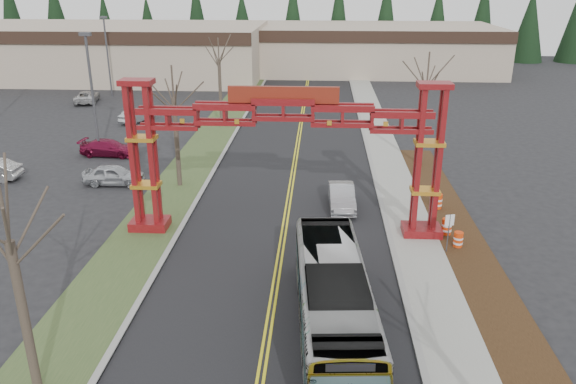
# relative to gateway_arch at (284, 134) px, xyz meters

# --- Properties ---
(road) EXTENTS (12.00, 110.00, 0.02)m
(road) POSITION_rel_gateway_arch_xyz_m (-0.00, 7.00, -5.97)
(road) COLOR black
(road) RESTS_ON ground
(lane_line_left) EXTENTS (0.12, 100.00, 0.01)m
(lane_line_left) POSITION_rel_gateway_arch_xyz_m (-0.12, 7.00, -5.96)
(lane_line_left) COLOR yellow
(lane_line_left) RESTS_ON road
(lane_line_right) EXTENTS (0.12, 100.00, 0.01)m
(lane_line_right) POSITION_rel_gateway_arch_xyz_m (0.12, 7.00, -5.96)
(lane_line_right) COLOR yellow
(lane_line_right) RESTS_ON road
(curb_right) EXTENTS (0.30, 110.00, 0.15)m
(curb_right) POSITION_rel_gateway_arch_xyz_m (6.15, 7.00, -5.91)
(curb_right) COLOR gray
(curb_right) RESTS_ON ground
(sidewalk_right) EXTENTS (2.60, 110.00, 0.14)m
(sidewalk_right) POSITION_rel_gateway_arch_xyz_m (7.60, 7.00, -5.91)
(sidewalk_right) COLOR gray
(sidewalk_right) RESTS_ON ground
(landscape_strip) EXTENTS (2.60, 50.00, 0.12)m
(landscape_strip) POSITION_rel_gateway_arch_xyz_m (10.20, -8.00, -5.92)
(landscape_strip) COLOR black
(landscape_strip) RESTS_ON ground
(grass_median) EXTENTS (4.00, 110.00, 0.08)m
(grass_median) POSITION_rel_gateway_arch_xyz_m (-8.00, 7.00, -5.94)
(grass_median) COLOR #364C26
(grass_median) RESTS_ON ground
(curb_left) EXTENTS (0.30, 110.00, 0.15)m
(curb_left) POSITION_rel_gateway_arch_xyz_m (-6.15, 7.00, -5.91)
(curb_left) COLOR gray
(curb_left) RESTS_ON ground
(gateway_arch) EXTENTS (18.20, 1.60, 8.90)m
(gateway_arch) POSITION_rel_gateway_arch_xyz_m (0.00, 0.00, 0.00)
(gateway_arch) COLOR #630D0E
(gateway_arch) RESTS_ON ground
(retail_building_west) EXTENTS (46.00, 22.30, 7.50)m
(retail_building_west) POSITION_rel_gateway_arch_xyz_m (-30.00, 53.96, -2.22)
(retail_building_west) COLOR tan
(retail_building_west) RESTS_ON ground
(retail_building_east) EXTENTS (38.00, 20.30, 7.00)m
(retail_building_east) POSITION_rel_gateway_arch_xyz_m (10.00, 61.95, -2.47)
(retail_building_east) COLOR tan
(retail_building_east) RESTS_ON ground
(conifer_treeline) EXTENTS (116.10, 5.60, 13.00)m
(conifer_treeline) POSITION_rel_gateway_arch_xyz_m (0.25, 74.00, 0.50)
(conifer_treeline) COLOR black
(conifer_treeline) RESTS_ON ground
(transit_bus) EXTENTS (3.59, 11.86, 3.26)m
(transit_bus) POSITION_rel_gateway_arch_xyz_m (2.72, -10.05, -4.35)
(transit_bus) COLOR #A4A6AB
(transit_bus) RESTS_ON ground
(silver_sedan) EXTENTS (1.77, 4.61, 1.50)m
(silver_sedan) POSITION_rel_gateway_arch_xyz_m (3.50, 4.00, -5.23)
(silver_sedan) COLOR #A5A8AD
(silver_sedan) RESTS_ON ground
(parked_car_near_a) EXTENTS (4.40, 1.88, 1.48)m
(parked_car_near_a) POSITION_rel_gateway_arch_xyz_m (-12.78, 7.38, -5.24)
(parked_car_near_a) COLOR #B3B7BB
(parked_car_near_a) RESTS_ON ground
(parked_car_mid_a) EXTENTS (4.83, 2.19, 1.37)m
(parked_car_mid_a) POSITION_rel_gateway_arch_xyz_m (-15.70, 14.26, -5.30)
(parked_car_mid_a) COLOR maroon
(parked_car_mid_a) RESTS_ON ground
(parked_car_far_a) EXTENTS (2.83, 4.54, 1.41)m
(parked_car_far_a) POSITION_rel_gateway_arch_xyz_m (-17.01, 26.00, -5.28)
(parked_car_far_a) COLOR #A6AAAE
(parked_car_far_a) RESTS_ON ground
(parked_car_far_b) EXTENTS (3.37, 5.51, 1.43)m
(parked_car_far_b) POSITION_rel_gateway_arch_xyz_m (-25.94, 35.04, -5.27)
(parked_car_far_b) COLOR #BABABA
(parked_car_far_b) RESTS_ON ground
(bare_tree_median_near) EXTENTS (3.36, 3.36, 8.25)m
(bare_tree_median_near) POSITION_rel_gateway_arch_xyz_m (-8.00, -14.10, 0.01)
(bare_tree_median_near) COLOR #382D26
(bare_tree_median_near) RESTS_ON ground
(bare_tree_median_mid) EXTENTS (3.33, 3.33, 8.59)m
(bare_tree_median_mid) POSITION_rel_gateway_arch_xyz_m (-8.00, 7.38, 0.36)
(bare_tree_median_mid) COLOR #382D26
(bare_tree_median_mid) RESTS_ON ground
(bare_tree_median_far) EXTENTS (3.21, 3.21, 8.65)m
(bare_tree_median_far) POSITION_rel_gateway_arch_xyz_m (-8.00, 25.03, 0.49)
(bare_tree_median_far) COLOR #382D26
(bare_tree_median_far) RESTS_ON ground
(bare_tree_right_far) EXTENTS (3.29, 3.29, 8.90)m
(bare_tree_right_far) POSITION_rel_gateway_arch_xyz_m (10.00, 13.13, 0.69)
(bare_tree_right_far) COLOR #382D26
(bare_tree_right_far) RESTS_ON ground
(light_pole_near) EXTENTS (0.87, 0.44, 10.07)m
(light_pole_near) POSITION_rel_gateway_arch_xyz_m (-16.40, 14.02, -0.16)
(light_pole_near) COLOR #3F3F44
(light_pole_near) RESTS_ON ground
(light_pole_far) EXTENTS (0.84, 0.42, 9.67)m
(light_pole_far) POSITION_rel_gateway_arch_xyz_m (-24.39, 39.08, -0.39)
(light_pole_far) COLOR #3F3F44
(light_pole_far) RESTS_ON ground
(street_sign) EXTENTS (0.51, 0.19, 2.29)m
(street_sign) POSITION_rel_gateway_arch_xyz_m (9.01, -2.19, -4.34)
(street_sign) COLOR #3F3F44
(street_sign) RESTS_ON ground
(barrel_south) EXTENTS (0.52, 0.52, 0.97)m
(barrel_south) POSITION_rel_gateway_arch_xyz_m (9.76, -1.52, -5.50)
(barrel_south) COLOR red
(barrel_south) RESTS_ON ground
(barrel_mid) EXTENTS (0.58, 0.58, 1.07)m
(barrel_mid) POSITION_rel_gateway_arch_xyz_m (9.44, 0.07, -5.45)
(barrel_mid) COLOR red
(barrel_mid) RESTS_ON ground
(barrel_north) EXTENTS (0.58, 0.58, 1.08)m
(barrel_north) POSITION_rel_gateway_arch_xyz_m (9.65, 3.99, -5.44)
(barrel_north) COLOR red
(barrel_north) RESTS_ON ground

